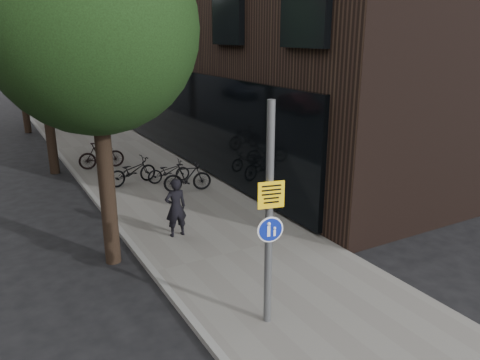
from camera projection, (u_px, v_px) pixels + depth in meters
ground at (319, 328)px, 8.63m from camera, size 120.00×120.00×0.00m
sidewalk at (151, 181)px, 17.03m from camera, size 4.50×60.00×0.12m
curb_edge at (88, 191)px, 15.98m from camera, size 0.15×60.00×0.13m
street_tree_near at (95, 38)px, 9.77m from camera, size 4.40×4.40×7.50m
street_tree_mid at (40, 36)px, 16.82m from camera, size 5.00×5.00×7.80m
street_tree_far at (16, 35)px, 24.30m from camera, size 5.00×5.00×7.80m
signpost at (269, 217)px, 8.04m from camera, size 0.46×0.14×4.07m
pedestrian at (176, 208)px, 12.06m from camera, size 0.58×0.38×1.56m
parked_bike_facade_near at (169, 171)px, 16.60m from camera, size 1.56×0.69×0.79m
parked_bike_facade_far at (187, 177)px, 15.62m from camera, size 1.67×0.80×0.97m
parked_bike_curb_near at (132, 171)px, 16.38m from camera, size 1.86×0.92×0.94m
parked_bike_curb_far at (101, 155)px, 18.29m from camera, size 1.78×0.67×1.04m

